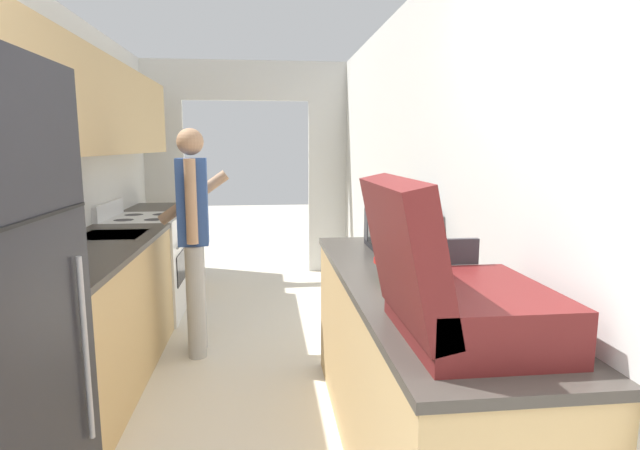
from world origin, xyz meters
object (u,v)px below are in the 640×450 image
person (194,236)px  microwave (399,229)px  book_stack (404,271)px  range_oven (146,266)px  suitcase (450,291)px

person → microwave: bearing=-124.7°
book_stack → microwave: bearing=77.0°
person → microwave: (1.31, -0.77, 0.15)m
range_oven → microwave: (1.87, -1.65, 0.58)m
microwave → book_stack: (-0.15, -0.66, -0.09)m
person → suitcase: size_ratio=2.77×
book_stack → person: bearing=128.9°
person → range_oven: bearing=28.1°
range_oven → book_stack: size_ratio=3.46×
range_oven → suitcase: size_ratio=1.76×
microwave → suitcase: bearing=-98.4°
suitcase → book_stack: (0.05, 0.69, -0.11)m
suitcase → range_oven: bearing=119.0°
microwave → book_stack: microwave is taller
person → book_stack: size_ratio=5.45×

